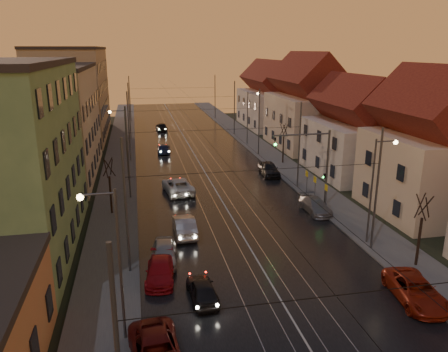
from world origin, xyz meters
TOP-DOWN VIEW (x-y plane):
  - ground at (0.00, 0.00)m, footprint 160.00×160.00m
  - road at (0.00, 40.00)m, footprint 16.00×120.00m
  - sidewalk_left at (-10.00, 40.00)m, footprint 4.00×120.00m
  - sidewalk_right at (10.00, 40.00)m, footprint 4.00×120.00m
  - tram_rail_0 at (-2.20, 40.00)m, footprint 0.06×120.00m
  - tram_rail_1 at (-0.77, 40.00)m, footprint 0.06×120.00m
  - tram_rail_2 at (0.77, 40.00)m, footprint 0.06×120.00m
  - tram_rail_3 at (2.20, 40.00)m, footprint 0.06×120.00m
  - apartment_left_2 at (-17.50, 34.00)m, footprint 10.00×20.00m
  - apartment_left_3 at (-17.50, 58.00)m, footprint 10.00×24.00m
  - house_right_1 at (17.00, 15.00)m, footprint 8.67×10.20m
  - house_right_2 at (17.00, 28.00)m, footprint 9.18×12.24m
  - house_right_3 at (17.00, 43.00)m, footprint 9.18×14.28m
  - house_right_4 at (17.00, 61.00)m, footprint 9.18×16.32m
  - catenary_pole_l_1 at (-8.60, 9.00)m, footprint 0.16×0.16m
  - catenary_pole_r_1 at (8.60, 9.00)m, footprint 0.16×0.16m
  - catenary_pole_l_2 at (-8.60, 24.00)m, footprint 0.16×0.16m
  - catenary_pole_r_2 at (8.60, 24.00)m, footprint 0.16×0.16m
  - catenary_pole_l_3 at (-8.60, 39.00)m, footprint 0.16×0.16m
  - catenary_pole_r_3 at (8.60, 39.00)m, footprint 0.16×0.16m
  - catenary_pole_l_4 at (-8.60, 54.00)m, footprint 0.16×0.16m
  - catenary_pole_r_4 at (8.60, 54.00)m, footprint 0.16×0.16m
  - catenary_pole_l_5 at (-8.60, 72.00)m, footprint 0.16×0.16m
  - catenary_pole_r_5 at (8.60, 72.00)m, footprint 0.16×0.16m
  - street_lamp_0 at (-9.10, 2.00)m, footprint 1.75×0.32m
  - street_lamp_1 at (9.10, 10.00)m, footprint 1.75×0.32m
  - street_lamp_2 at (-9.10, 30.00)m, footprint 1.75×0.32m
  - street_lamp_3 at (9.10, 46.00)m, footprint 1.75×0.32m
  - traffic_light_mast at (7.99, 18.00)m, footprint 5.30×0.32m
  - bare_tree_0 at (-10.20, 20.00)m, footprint 1.09×1.09m
  - bare_tree_1 at (10.20, 6.00)m, footprint 1.09×1.09m
  - bare_tree_2 at (10.40, 34.00)m, footprint 1.09×1.09m
  - driving_car_0 at (-4.45, 4.91)m, footprint 1.68×3.80m
  - driving_car_1 at (-4.41, 14.38)m, footprint 1.62×4.56m
  - driving_car_2 at (-3.89, 24.82)m, footprint 3.21×5.79m
  - driving_car_3 at (-4.06, 42.89)m, footprint 2.00×4.41m
  - driving_car_4 at (-3.26, 60.35)m, footprint 2.02×4.44m
  - parked_left_2 at (-6.70, 7.73)m, footprint 2.22×4.46m
  - parked_left_3 at (-6.29, 10.05)m, footprint 2.00×4.25m
  - parked_right_0 at (7.60, 2.30)m, footprint 2.90×5.17m
  - parked_right_1 at (7.60, 16.90)m, footprint 1.88×4.44m
  - parked_right_2 at (7.07, 29.18)m, footprint 1.99×4.61m

SIDE VIEW (x-z plane):
  - ground at x=0.00m, z-range 0.00..0.00m
  - road at x=0.00m, z-range 0.00..0.04m
  - tram_rail_0 at x=-2.20m, z-range 0.04..0.07m
  - tram_rail_1 at x=-0.77m, z-range 0.04..0.07m
  - tram_rail_2 at x=0.77m, z-range 0.04..0.07m
  - tram_rail_3 at x=2.20m, z-range 0.04..0.07m
  - sidewalk_left at x=-10.00m, z-range 0.00..0.15m
  - sidewalk_right at x=10.00m, z-range 0.00..0.15m
  - parked_left_2 at x=-6.70m, z-range 0.00..1.24m
  - driving_car_3 at x=-4.06m, z-range 0.00..1.25m
  - driving_car_0 at x=-4.45m, z-range 0.00..1.27m
  - parked_right_1 at x=7.60m, z-range 0.00..1.28m
  - parked_right_0 at x=7.60m, z-range 0.00..1.37m
  - parked_left_3 at x=-6.29m, z-range 0.00..1.41m
  - driving_car_4 at x=-3.26m, z-range 0.00..1.48m
  - driving_car_1 at x=-4.41m, z-range 0.00..1.50m
  - driving_car_2 at x=-3.89m, z-range 0.00..1.53m
  - parked_right_2 at x=7.07m, z-range 0.00..1.55m
  - bare_tree_0 at x=-10.20m, z-range -0.07..5.04m
  - bare_tree_1 at x=10.20m, z-range -0.07..5.04m
  - bare_tree_2 at x=10.40m, z-range -0.07..5.04m
  - catenary_pole_l_1 at x=-8.60m, z-range 0.00..9.00m
  - catenary_pole_r_1 at x=8.60m, z-range 0.00..9.00m
  - catenary_pole_l_2 at x=-8.60m, z-range 0.00..9.00m
  - catenary_pole_r_2 at x=8.60m, z-range 0.00..9.00m
  - catenary_pole_l_3 at x=-8.60m, z-range 0.00..9.00m
  - catenary_pole_r_3 at x=8.60m, z-range 0.00..9.00m
  - catenary_pole_l_4 at x=-8.60m, z-range 0.00..9.00m
  - catenary_pole_r_4 at x=8.60m, z-range 0.00..9.00m
  - catenary_pole_l_5 at x=-8.60m, z-range 0.00..9.00m
  - catenary_pole_r_5 at x=8.60m, z-range 0.00..9.00m
  - traffic_light_mast at x=7.99m, z-range 1.00..8.20m
  - house_right_2 at x=17.00m, z-range 0.04..9.24m
  - street_lamp_0 at x=-9.10m, z-range 0.89..8.89m
  - street_lamp_1 at x=9.10m, z-range 0.89..8.89m
  - street_lamp_2 at x=-9.10m, z-range 0.89..8.89m
  - street_lamp_3 at x=9.10m, z-range 0.89..8.89m
  - house_right_4 at x=17.00m, z-range 0.05..10.05m
  - house_right_1 at x=17.00m, z-range 0.05..10.85m
  - house_right_3 at x=17.00m, z-range 0.05..11.55m
  - apartment_left_2 at x=-17.50m, z-range 0.00..12.00m
  - apartment_left_3 at x=-17.50m, z-range 0.00..14.00m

